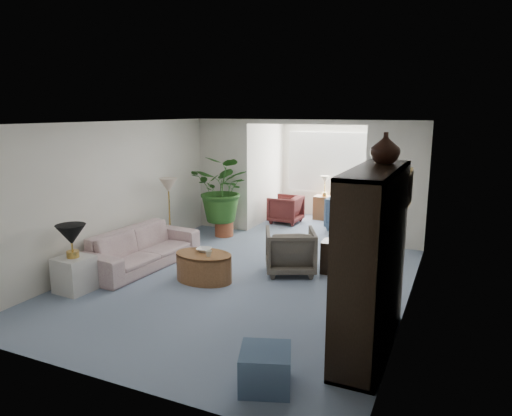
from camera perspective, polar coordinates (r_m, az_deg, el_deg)
The scene contains 26 objects.
floor at distance 7.43m, azimuth -1.93°, elevation -9.20°, with size 6.00×6.00×0.00m, color #7E90A6.
sunroom_floor at distance 11.09m, azimuth 7.46°, elevation -2.17°, with size 2.60×2.60×0.00m, color #7E90A6.
back_pier_left at distance 10.57m, azimuth -4.05°, elevation 4.11°, with size 1.20×0.12×2.50m, color silver.
back_pier_right at distance 9.40m, azimuth 16.83°, elevation 2.66°, with size 1.20×0.12×2.50m, color silver.
back_header at distance 9.72m, azimuth 5.93°, elevation 10.50°, with size 2.60×0.12×0.10m, color silver.
window_pane at distance 11.87m, azimuth 9.17°, elevation 5.57°, with size 2.20×0.02×1.50m, color white.
window_blinds at distance 11.84m, azimuth 9.13°, elevation 5.56°, with size 2.20×0.02×1.50m, color white.
framed_picture at distance 6.22m, azimuth 18.32°, elevation 2.28°, with size 0.04×0.50×0.40m, color #BFB299.
sofa at distance 8.33m, azimuth -13.88°, elevation -4.81°, with size 2.26×0.88×0.66m, color beige.
end_table at distance 7.53m, azimuth -21.44°, elevation -7.61°, with size 0.48×0.48×0.53m, color beige.
table_lamp at distance 7.36m, azimuth -21.80°, elevation -3.07°, with size 0.44×0.44×0.30m, color black.
floor_lamp at distance 9.19m, azimuth -10.74°, elevation 2.77°, with size 0.36×0.36×0.28m, color beige.
coffee_table at distance 7.51m, azimuth -6.44°, elevation -7.23°, with size 0.95×0.95×0.45m, color brown.
coffee_bowl at distance 7.54m, azimuth -6.42°, elevation -5.13°, with size 0.24×0.24×0.06m, color silver.
coffee_cup at distance 7.27m, azimuth -5.87°, elevation -5.59°, with size 0.10×0.10×0.10m, color beige.
wingback_chair at distance 7.80m, azimuth 4.24°, elevation -5.28°, with size 0.80×0.83×0.75m, color #645C4F.
side_table_dark at distance 7.91m, azimuth 9.78°, elevation -5.97°, with size 0.45×0.36×0.54m, color black.
entertainment_cabinet at distance 5.34m, azimuth 14.07°, elevation -6.34°, with size 0.50×1.87×2.07m, color black.
cabinet_urn at distance 5.59m, azimuth 15.64°, elevation 7.14°, with size 0.34×0.34×0.36m, color black.
ottoman at distance 4.80m, azimuth 1.16°, elevation -19.16°, with size 0.49×0.49×0.39m, color #49627E.
plant_pot at distance 10.11m, azimuth -3.95°, elevation -2.55°, with size 0.40×0.40×0.32m, color #96492B.
house_plant at distance 9.93m, azimuth -4.02°, elevation 2.36°, with size 1.29×1.12×1.43m, color #295B1F.
sunroom_chair_blue at distance 10.81m, azimuth 11.12°, elevation -0.59°, with size 0.82×0.84×0.76m, color #49627E.
sunroom_chair_maroon at distance 11.24m, azimuth 3.66°, elevation -0.16°, with size 0.71×0.73×0.67m, color maroon.
sunroom_table at distance 11.72m, azimuth 8.39°, elevation 0.03°, with size 0.48×0.37×0.59m, color brown.
shelf_clutter at distance 5.22m, azimuth 13.33°, elevation -6.09°, with size 0.30×1.17×1.06m.
Camera 1 is at (3.08, -6.22, 2.67)m, focal length 32.49 mm.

